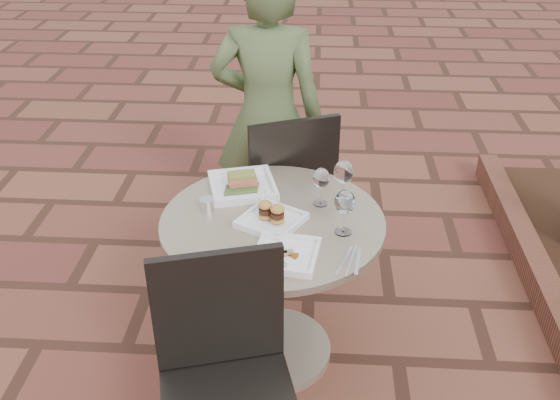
# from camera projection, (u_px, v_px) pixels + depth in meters

# --- Properties ---
(ground) EXTENTS (60.00, 60.00, 0.00)m
(ground) POSITION_uv_depth(u_px,v_px,m) (215.00, 353.00, 2.86)
(ground) COLOR brown
(ground) RESTS_ON ground
(cafe_table) EXTENTS (0.90, 0.90, 0.73)m
(cafe_table) POSITION_uv_depth(u_px,v_px,m) (273.00, 268.00, 2.61)
(cafe_table) COLOR gray
(cafe_table) RESTS_ON ground
(chair_far) EXTENTS (0.57, 0.57, 0.93)m
(chair_far) POSITION_uv_depth(u_px,v_px,m) (287.00, 182.00, 3.10)
(chair_far) COLOR black
(chair_far) RESTS_ON ground
(chair_near) EXTENTS (0.54, 0.54, 0.93)m
(chair_near) POSITION_uv_depth(u_px,v_px,m) (225.00, 364.00, 2.06)
(chair_near) COLOR black
(chair_near) RESTS_ON ground
(diner) EXTENTS (0.58, 0.39, 1.58)m
(diner) POSITION_uv_depth(u_px,v_px,m) (268.00, 118.00, 3.19)
(diner) COLOR #485A31
(diner) RESTS_ON ground
(plate_salmon) EXTENTS (0.33, 0.33, 0.08)m
(plate_salmon) POSITION_uv_depth(u_px,v_px,m) (242.00, 185.00, 2.68)
(plate_salmon) COLOR white
(plate_salmon) RESTS_ON cafe_table
(plate_sliders) EXTENTS (0.30, 0.30, 0.14)m
(plate_sliders) POSITION_uv_depth(u_px,v_px,m) (271.00, 217.00, 2.45)
(plate_sliders) COLOR white
(plate_sliders) RESTS_ON cafe_table
(plate_tuna) EXTENTS (0.26, 0.26, 0.03)m
(plate_tuna) POSITION_uv_depth(u_px,v_px,m) (286.00, 254.00, 2.26)
(plate_tuna) COLOR white
(plate_tuna) RESTS_ON cafe_table
(wine_glass_right) EXTENTS (0.08, 0.08, 0.19)m
(wine_glass_right) POSITION_uv_depth(u_px,v_px,m) (345.00, 203.00, 2.34)
(wine_glass_right) COLOR white
(wine_glass_right) RESTS_ON cafe_table
(wine_glass_mid) EXTENTS (0.07, 0.07, 0.17)m
(wine_glass_mid) POSITION_uv_depth(u_px,v_px,m) (321.00, 179.00, 2.52)
(wine_glass_mid) COLOR white
(wine_glass_mid) RESTS_ON cafe_table
(wine_glass_far) EXTENTS (0.08, 0.08, 0.19)m
(wine_glass_far) POSITION_uv_depth(u_px,v_px,m) (344.00, 173.00, 2.53)
(wine_glass_far) COLOR white
(wine_glass_far) RESTS_ON cafe_table
(steel_ramekin) EXTENTS (0.08, 0.08, 0.05)m
(steel_ramekin) POSITION_uv_depth(u_px,v_px,m) (207.00, 204.00, 2.54)
(steel_ramekin) COLOR silver
(steel_ramekin) RESTS_ON cafe_table
(cutlery_set) EXTENTS (0.12, 0.21, 0.00)m
(cutlery_set) POSITION_uv_depth(u_px,v_px,m) (351.00, 261.00, 2.25)
(cutlery_set) COLOR silver
(cutlery_set) RESTS_ON cafe_table
(planter_curb) EXTENTS (0.12, 3.00, 0.15)m
(planter_curb) POSITION_uv_depth(u_px,v_px,m) (554.00, 311.00, 2.99)
(planter_curb) COLOR brown
(planter_curb) RESTS_ON ground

